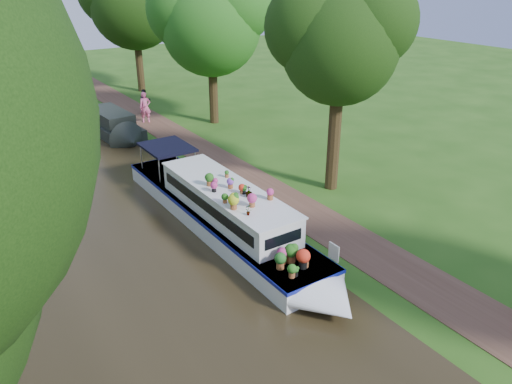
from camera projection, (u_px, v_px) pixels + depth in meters
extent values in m
plane|color=#255114|center=(307.00, 238.00, 18.45)|extent=(100.00, 100.00, 0.00)
cube|color=black|center=(156.00, 291.00, 15.41)|extent=(10.00, 100.00, 0.02)
cube|color=#523526|center=(332.00, 229.00, 19.05)|extent=(2.20, 100.00, 0.03)
cube|color=white|center=(216.00, 215.00, 19.27)|extent=(2.20, 12.00, 0.75)
cube|color=navy|center=(216.00, 208.00, 19.14)|extent=(2.24, 12.04, 0.12)
cube|color=white|center=(226.00, 201.00, 18.29)|extent=(1.80, 7.00, 1.05)
cube|color=white|center=(226.00, 188.00, 18.07)|extent=(1.90, 7.10, 0.06)
cube|color=black|center=(247.00, 194.00, 18.72)|extent=(0.03, 6.40, 0.38)
cube|color=black|center=(204.00, 206.00, 17.80)|extent=(0.03, 6.40, 0.38)
cube|color=black|center=(167.00, 147.00, 21.90)|extent=(1.90, 2.40, 0.10)
cube|color=white|center=(334.00, 252.00, 15.48)|extent=(0.04, 0.45, 0.55)
imported|color=#1D5516|center=(248.00, 210.00, 15.92)|extent=(0.21, 0.15, 0.39)
imported|color=#1D5516|center=(249.00, 191.00, 17.17)|extent=(0.34, 0.34, 0.43)
cylinder|color=black|center=(334.00, 140.00, 21.70)|extent=(0.56, 0.56, 4.55)
sphere|color=black|center=(340.00, 46.00, 20.07)|extent=(4.80, 4.80, 4.80)
sphere|color=black|center=(373.00, 21.00, 19.61)|extent=(3.60, 3.60, 3.60)
sphere|color=black|center=(312.00, 27.00, 19.98)|extent=(3.84, 3.84, 3.84)
cylinder|color=black|center=(213.00, 93.00, 31.29)|extent=(0.56, 0.56, 3.85)
sphere|color=#1D5516|center=(211.00, 26.00, 29.63)|extent=(6.00, 6.00, 6.00)
sphere|color=#1D5516|center=(236.00, 4.00, 29.06)|extent=(4.50, 4.50, 4.50)
sphere|color=#1D5516|center=(186.00, 9.00, 29.53)|extent=(4.80, 4.80, 4.80)
cylinder|color=black|center=(140.00, 64.00, 39.31)|extent=(0.56, 0.56, 4.20)
sphere|color=black|center=(134.00, 5.00, 37.48)|extent=(6.60, 6.60, 6.60)
cube|color=black|center=(109.00, 126.00, 30.25)|extent=(2.41, 6.53, 0.64)
cube|color=black|center=(110.00, 117.00, 29.56)|extent=(1.82, 3.83, 0.75)
imported|color=#E15C7D|center=(145.00, 107.00, 31.68)|extent=(0.80, 0.64, 1.93)
imported|color=black|center=(145.00, 101.00, 33.76)|extent=(0.78, 0.61, 1.60)
imported|color=#2E5E1C|center=(299.00, 226.00, 18.82)|extent=(0.46, 0.42, 0.42)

